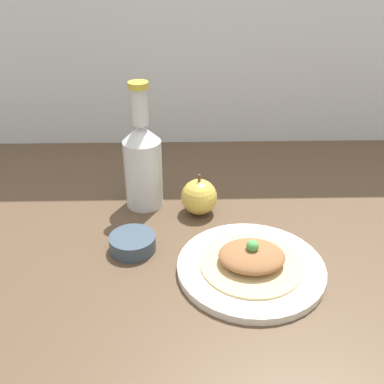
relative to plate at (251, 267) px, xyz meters
The scene contains 6 objects.
ground_plane 10.32cm from the plate, 163.47° to the left, with size 180.00×110.00×4.00cm, color brown.
plate is the anchor object (origin of this frame).
plated_food 1.91cm from the plate, behind, with size 17.18×17.18×4.90cm.
cider_bottle 30.82cm from the plate, 130.64° to the left, with size 7.66×7.66×25.98cm.
apple 20.56cm from the plate, 113.10° to the left, with size 7.26×7.26×8.65cm.
dipping_bowl 21.35cm from the plate, 162.27° to the left, with size 8.27×8.27×2.87cm.
Camera 1 is at (-1.76, -61.61, 49.07)cm, focal length 42.00 mm.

